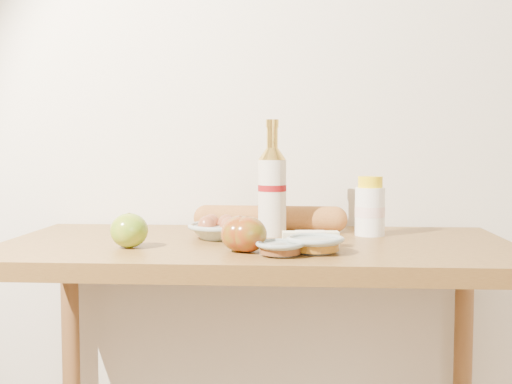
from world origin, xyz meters
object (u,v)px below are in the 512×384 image
(table, at_px, (257,293))
(baguette, at_px, (270,218))
(egg_bowl, at_px, (221,229))
(cream_bottle, at_px, (370,208))
(bourbon_bottle, at_px, (272,189))

(table, distance_m, baguette, 0.24)
(egg_bowl, bearing_deg, baguette, 51.40)
(table, bearing_deg, cream_bottle, 23.67)
(cream_bottle, height_order, baguette, cream_bottle)
(table, xyz_separation_m, egg_bowl, (-0.09, 0.04, 0.15))
(egg_bowl, height_order, baguette, baguette)
(bourbon_bottle, bearing_deg, baguette, 94.85)
(bourbon_bottle, xyz_separation_m, baguette, (-0.01, 0.08, -0.08))
(table, relative_size, baguette, 2.92)
(table, xyz_separation_m, cream_bottle, (0.28, 0.12, 0.19))
(egg_bowl, distance_m, baguette, 0.18)
(cream_bottle, xyz_separation_m, baguette, (-0.26, 0.06, -0.04))
(bourbon_bottle, height_order, cream_bottle, bourbon_bottle)
(table, bearing_deg, egg_bowl, 154.84)
(table, relative_size, egg_bowl, 5.83)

